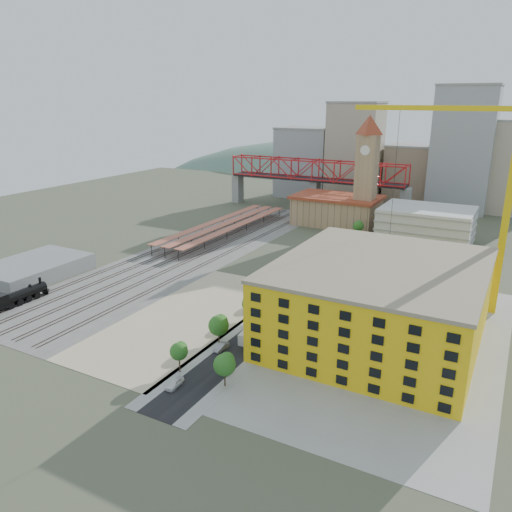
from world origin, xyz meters
The scene contains 32 objects.
ground centered at (0.00, 0.00, 0.00)m, with size 400.00×400.00×0.00m, color #474C38.
ballast_strip centered at (-36.00, 17.50, 0.03)m, with size 36.00×165.00×0.06m, color #605E59.
dirt_lot centered at (-4.00, -31.50, 0.03)m, with size 28.00×67.00×0.06m, color tan.
street_asphalt centered at (16.00, 15.00, 0.03)m, with size 12.00×170.00×0.06m, color black.
sidewalk_west centered at (10.50, 15.00, 0.02)m, with size 3.00×170.00×0.04m, color gray.
sidewalk_east centered at (21.50, 15.00, 0.02)m, with size 3.00×170.00×0.04m, color gray.
construction_pad centered at (45.00, -20.00, 0.03)m, with size 50.00×90.00×0.06m, color gray.
rail_tracks centered at (-37.80, 17.50, 0.15)m, with size 26.56×160.00×0.18m.
platform_canopies centered at (-41.00, 45.00, 3.99)m, with size 16.00×80.00×4.12m.
station_hall centered at (-5.00, 82.00, 6.67)m, with size 38.00×24.00×13.10m.
clock_tower centered at (8.00, 79.99, 28.70)m, with size 12.00×12.00×52.00m.
parking_garage centered at (36.00, 70.00, 7.00)m, with size 34.00×26.00×14.00m, color silver.
truss_bridge centered at (-25.00, 105.00, 18.86)m, with size 94.00×9.60×25.60m.
construction_building centered at (42.00, -20.00, 9.41)m, with size 44.60×50.60×18.80m.
warehouse centered at (-66.00, -30.00, 2.50)m, with size 22.00×32.00×5.00m, color gray.
street_trees centered at (16.00, 5.00, 0.00)m, with size 15.40×124.40×8.00m.
skyline centered at (7.47, 142.31, 22.81)m, with size 133.00×46.00×60.00m.
distant_hills centered at (45.28, 260.00, -79.54)m, with size 647.00×264.00×227.00m.
locomotive centered at (-50.00, -49.10, 2.24)m, with size 3.11×23.99×6.00m.
tower_crane centered at (60.93, 9.98, 37.47)m, with size 56.76×7.87×60.71m.
site_trailer_a centered at (16.00, -34.31, 1.35)m, with size 2.60×9.89×2.71m, color silver.
site_trailer_b centered at (16.00, -32.63, 1.38)m, with size 2.65×10.09×2.76m, color silver.
site_trailer_c centered at (16.00, -12.55, 1.43)m, with size 2.75×10.43×2.86m, color silver.
site_trailer_d centered at (16.00, -0.54, 1.17)m, with size 2.25×8.56×2.34m, color silver.
car_0 centered at (13.00, -60.00, 0.80)m, with size 1.89×4.71×1.60m, color white.
car_1 centered at (13.00, -42.90, 0.74)m, with size 1.57×4.49×1.48m, color gray.
car_2 centered at (13.00, 4.80, 0.67)m, with size 2.23×4.83×1.34m, color black.
car_3 centered at (13.00, 6.49, 0.80)m, with size 2.24×5.51×1.60m, color navy.
car_4 centered at (19.00, -50.09, 0.79)m, with size 1.87×4.64×1.58m, color silver.
car_5 centered at (19.00, -17.35, 0.80)m, with size 1.69×4.85×1.60m, color #949499.
car_6 centered at (19.00, 8.46, 0.78)m, with size 2.60×5.63×1.57m, color black.
car_7 centered at (19.00, 39.04, 0.69)m, with size 1.92×4.72×1.37m, color navy.
Camera 1 is at (68.04, -127.62, 54.08)m, focal length 35.00 mm.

